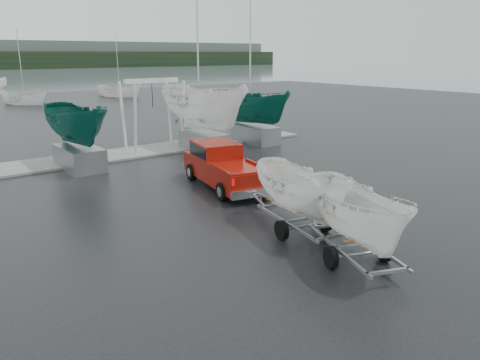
% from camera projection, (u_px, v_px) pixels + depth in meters
% --- Properties ---
extents(ground_plane, '(120.00, 120.00, 0.00)m').
position_uv_depth(ground_plane, '(213.00, 235.00, 14.62)').
color(ground_plane, black).
rests_on(ground_plane, ground).
extents(dock, '(30.00, 3.00, 0.12)m').
position_uv_depth(dock, '(72.00, 161.00, 24.53)').
color(dock, gray).
rests_on(dock, ground).
extents(pickup_truck, '(2.88, 5.62, 1.78)m').
position_uv_depth(pickup_truck, '(222.00, 164.00, 19.93)').
color(pickup_truck, maroon).
rests_on(pickup_truck, ground).
extents(trailer_hitched, '(2.02, 3.77, 4.99)m').
position_uv_depth(trailer_hitched, '(303.00, 149.00, 14.12)').
color(trailer_hitched, gray).
rests_on(trailer_hitched, ground).
extents(trailer_parked, '(2.45, 3.78, 4.95)m').
position_uv_depth(trailer_parked, '(360.00, 166.00, 12.11)').
color(trailer_parked, gray).
rests_on(trailer_parked, ground).
extents(boat_hoist, '(3.30, 2.18, 4.12)m').
position_uv_depth(boat_hoist, '(153.00, 104.00, 26.69)').
color(boat_hoist, silver).
rests_on(boat_hoist, ground).
extents(keelboat_1, '(2.13, 3.20, 6.75)m').
position_uv_depth(keelboat_1, '(74.00, 101.00, 22.17)').
color(keelboat_1, gray).
rests_on(keelboat_1, ground).
extents(keelboat_2, '(2.79, 3.20, 10.97)m').
position_uv_depth(keelboat_2, '(203.00, 73.00, 25.98)').
color(keelboat_2, gray).
rests_on(keelboat_2, ground).
extents(keelboat_3, '(2.25, 3.20, 10.42)m').
position_uv_depth(keelboat_3, '(255.00, 86.00, 28.81)').
color(keelboat_3, gray).
rests_on(keelboat_3, ground).
extents(moored_boat_2, '(3.05, 3.07, 10.90)m').
position_uv_depth(moored_boat_2, '(25.00, 104.00, 51.65)').
color(moored_boat_2, white).
rests_on(moored_boat_2, ground).
extents(moored_boat_3, '(3.55, 3.59, 11.49)m').
position_uv_depth(moored_boat_3, '(120.00, 97.00, 61.00)').
color(moored_boat_3, white).
rests_on(moored_boat_3, ground).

